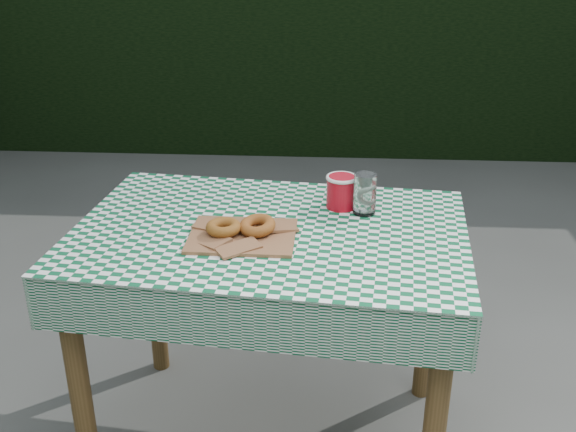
% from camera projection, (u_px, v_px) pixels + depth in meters
% --- Properties ---
extents(hedge_north, '(7.00, 0.70, 1.80)m').
position_uv_depth(hedge_north, '(328.00, 19.00, 4.73)').
color(hedge_north, black).
rests_on(hedge_north, ground).
extents(table, '(1.16, 0.83, 0.75)m').
position_uv_depth(table, '(271.00, 341.00, 2.09)').
color(table, brown).
rests_on(table, ground).
extents(tablecloth, '(1.18, 0.86, 0.01)m').
position_uv_depth(tablecloth, '(270.00, 230.00, 1.93)').
color(tablecloth, '#0C4F2D').
rests_on(tablecloth, table).
extents(paper_bag, '(0.29, 0.24, 0.02)m').
position_uv_depth(paper_bag, '(242.00, 235.00, 1.88)').
color(paper_bag, '#915D3F').
rests_on(paper_bag, tablecloth).
extents(bagel_front, '(0.12, 0.12, 0.03)m').
position_uv_depth(bagel_front, '(223.00, 227.00, 1.87)').
color(bagel_front, '#965A1F').
rests_on(bagel_front, paper_bag).
extents(bagel_back, '(0.14, 0.14, 0.03)m').
position_uv_depth(bagel_back, '(257.00, 226.00, 1.87)').
color(bagel_back, '#97561F').
rests_on(bagel_back, paper_bag).
extents(coffee_mug, '(0.19, 0.19, 0.10)m').
position_uv_depth(coffee_mug, '(341.00, 192.00, 2.05)').
color(coffee_mug, '#AE0B19').
rests_on(coffee_mug, tablecloth).
extents(drinking_glass, '(0.08, 0.08, 0.12)m').
position_uv_depth(drinking_glass, '(365.00, 194.00, 2.01)').
color(drinking_glass, silver).
rests_on(drinking_glass, tablecloth).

